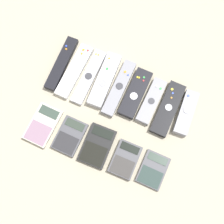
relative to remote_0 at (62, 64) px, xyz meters
The scene contains 15 objects.
ground_plane 0.27m from the remote_0, 29.38° to the right, with size 3.00×3.00×0.00m, color #B2A88E.
remote_0 is the anchor object (origin of this frame).
remote_1 0.05m from the remote_0, ahead, with size 0.06×0.21×0.02m.
remote_2 0.11m from the remote_0, ahead, with size 0.05×0.21×0.02m.
remote_3 0.17m from the remote_0, ahead, with size 0.06×0.20×0.03m.
remote_4 0.22m from the remote_0, ahead, with size 0.05×0.21×0.02m.
remote_5 0.28m from the remote_0, ahead, with size 0.06×0.18×0.03m.
remote_6 0.35m from the remote_0, ahead, with size 0.05×0.17×0.02m.
remote_7 0.41m from the remote_0, ahead, with size 0.06×0.20×0.02m.
remote_8 0.47m from the remote_0, ahead, with size 0.05×0.16×0.03m.
calculator_0 0.23m from the remote_0, 80.50° to the right, with size 0.09×0.14×0.02m.
calculator_1 0.27m from the remote_0, 58.69° to the right, with size 0.09×0.12×0.02m.
calculator_2 0.33m from the remote_0, 42.63° to the right, with size 0.09×0.14×0.02m.
calculator_3 0.41m from the remote_0, 33.67° to the right, with size 0.08×0.12×0.02m.
calculator_4 0.49m from the remote_0, 26.91° to the right, with size 0.08×0.11×0.01m.
Camera 1 is at (0.11, -0.23, 1.04)m, focal length 50.00 mm.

